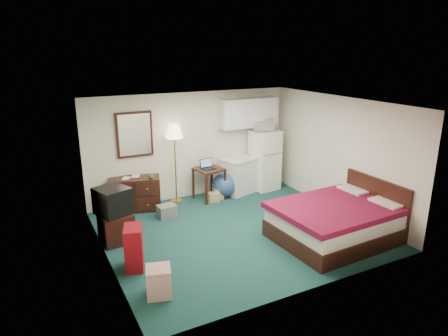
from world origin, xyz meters
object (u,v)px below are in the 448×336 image
kitchen_counter (239,176)px  fridge (265,160)px  floor_lamp (175,164)px  suitcase (134,248)px  bed (335,223)px  tv_stand (116,227)px  desk (209,184)px  dresser (135,194)px

kitchen_counter → fridge: 0.80m
floor_lamp → fridge: 2.33m
floor_lamp → suitcase: (-1.67, -2.50, -0.55)m
bed → tv_stand: (-3.64, 1.80, -0.07)m
bed → suitcase: (-3.60, 0.70, 0.02)m
fridge → suitcase: 4.64m
floor_lamp → suitcase: bearing=-123.7°
desk → suitcase: (-2.41, -2.28, -0.02)m
desk → kitchen_counter: kitchen_counter is taller
floor_lamp → fridge: bearing=-4.2°
floor_lamp → desk: (0.74, -0.22, -0.54)m
suitcase → dresser: bearing=91.8°
desk → suitcase: desk is taller
floor_lamp → tv_stand: size_ratio=3.09×
bed → fridge: bearing=80.4°
dresser → kitchen_counter: kitchen_counter is taller
kitchen_counter → fridge: (0.73, -0.03, 0.33)m
kitchen_counter → suitcase: 4.02m
floor_lamp → kitchen_counter: bearing=-5.0°
floor_lamp → kitchen_counter: 1.67m
dresser → suitcase: dresser is taller
desk → tv_stand: 2.72m
dresser → floor_lamp: floor_lamp is taller
fridge → tv_stand: bearing=-169.5°
floor_lamp → suitcase: floor_lamp is taller
desk → bed: size_ratio=0.36×
tv_stand → desk: bearing=20.4°
suitcase → bed: bearing=6.5°
desk → suitcase: 3.32m
kitchen_counter → fridge: size_ratio=0.57×
floor_lamp → kitchen_counter: size_ratio=2.16×
dresser → kitchen_counter: bearing=14.9°
dresser → floor_lamp: bearing=20.5°
fridge → bed: (-0.39, -3.03, -0.41)m
floor_lamp → fridge: (2.32, -0.17, -0.16)m
dresser → fridge: (3.31, -0.10, 0.38)m
dresser → fridge: 3.33m
kitchen_counter → tv_stand: size_ratio=1.43×
desk → kitchen_counter: 0.85m
fridge → tv_stand: fridge is taller
bed → dresser: bearing=130.7°
dresser → kitchen_counter: 2.58m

